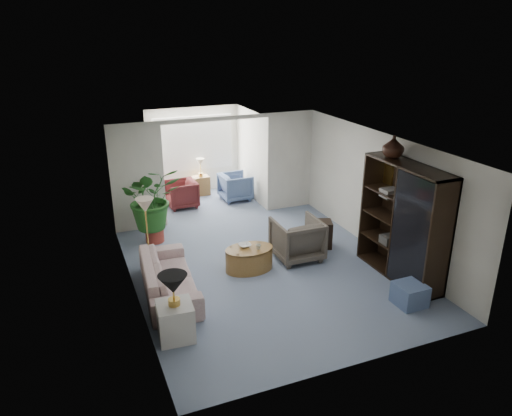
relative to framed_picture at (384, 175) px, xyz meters
name	(u,v)px	position (x,y,z in m)	size (l,w,h in m)	color
floor	(268,271)	(-2.46, 0.10, -1.70)	(6.00, 6.00, 0.00)	gray
sunroom_floor	(207,203)	(-2.46, 4.20, -1.70)	(2.60, 2.60, 0.00)	gray
back_pier_left	(138,178)	(-4.36, 3.10, -0.45)	(1.20, 0.12, 2.50)	silver
back_pier_right	(290,161)	(-0.56, 3.10, -0.45)	(1.20, 0.12, 2.50)	silver
back_header	(217,119)	(-2.46, 3.10, 0.75)	(2.60, 0.12, 0.10)	silver
window_pane	(194,143)	(-2.46, 5.28, -0.30)	(2.20, 0.02, 1.50)	white
window_blinds	(194,144)	(-2.46, 5.25, -0.30)	(2.20, 0.02, 1.50)	white
framed_picture	(384,175)	(0.00, 0.00, 0.00)	(0.04, 0.50, 0.40)	beige
sofa	(169,277)	(-4.40, 0.03, -1.38)	(2.17, 0.85, 0.63)	beige
end_table	(176,321)	(-4.60, -1.32, -1.41)	(0.53, 0.53, 0.58)	beige
table_lamp	(173,284)	(-4.60, -1.32, -0.77)	(0.44, 0.44, 0.30)	black
floor_lamp	(145,205)	(-4.52, 1.27, -0.45)	(0.36, 0.36, 0.28)	beige
coffee_table	(249,259)	(-2.76, 0.31, -1.47)	(0.95, 0.95, 0.45)	olive
coffee_bowl	(245,245)	(-2.81, 0.41, -1.22)	(0.24, 0.24, 0.06)	white
coffee_cup	(258,247)	(-2.61, 0.21, -1.20)	(0.10, 0.10, 0.10)	beige
wingback_chair	(297,239)	(-1.68, 0.40, -1.28)	(0.90, 0.93, 0.85)	#595046
side_table_dark	(320,234)	(-0.98, 0.70, -1.41)	(0.48, 0.39, 0.58)	black
entertainment_cabinet	(403,222)	(-0.23, -0.98, -0.60)	(0.53, 1.97, 2.19)	black
cabinet_urn	(393,147)	(-0.23, -0.48, 0.70)	(0.39, 0.39, 0.41)	black
ottoman	(410,294)	(-0.70, -1.91, -1.51)	(0.48, 0.48, 0.38)	slate
plant_pot	(155,234)	(-4.21, 2.31, -1.54)	(0.40, 0.40, 0.32)	#A43B2F
house_plant	(152,198)	(-4.21, 2.31, -0.68)	(1.26, 1.09, 1.40)	#245E20
sunroom_chair_blue	(235,187)	(-1.63, 4.20, -1.34)	(0.78, 0.80, 0.73)	slate
sunroom_chair_maroon	(181,194)	(-3.13, 4.20, -1.35)	(0.75, 0.77, 0.70)	maroon
sunroom_table	(201,185)	(-2.38, 4.95, -1.43)	(0.43, 0.34, 0.53)	olive
shelf_clutter	(400,228)	(-0.28, -0.99, -0.72)	(0.30, 1.15, 1.06)	#4A4744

